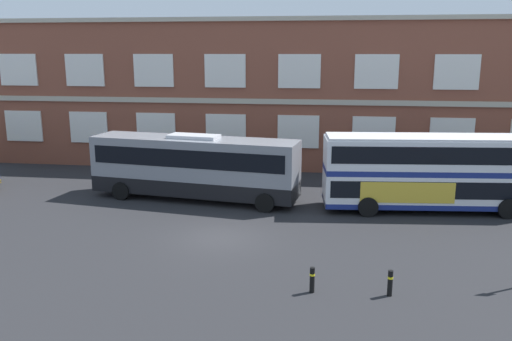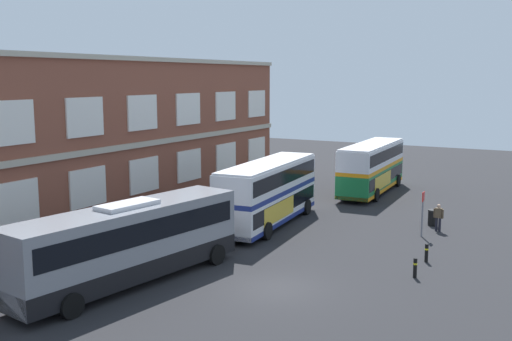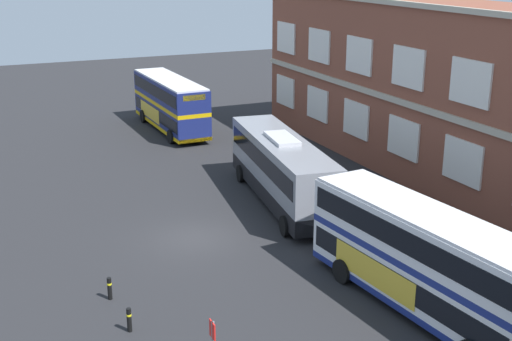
{
  "view_description": "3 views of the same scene",
  "coord_description": "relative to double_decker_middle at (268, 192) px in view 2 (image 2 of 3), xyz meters",
  "views": [
    {
      "loc": [
        4.86,
        -22.61,
        8.44
      ],
      "look_at": [
        1.14,
        3.99,
        2.32
      ],
      "focal_mm": 36.91,
      "sensor_mm": 36.0,
      "label": 1
    },
    {
      "loc": [
        -23.1,
        -11.8,
        9.37
      ],
      "look_at": [
        5.17,
        3.89,
        4.36
      ],
      "focal_mm": 42.23,
      "sensor_mm": 36.0,
      "label": 2
    },
    {
      "loc": [
        29.06,
        -9.74,
        13.31
      ],
      "look_at": [
        0.97,
        2.89,
        3.38
      ],
      "focal_mm": 47.49,
      "sensor_mm": 36.0,
      "label": 3
    }
  ],
  "objects": [
    {
      "name": "ground_plane",
      "position": [
        -10.17,
        -3.76,
        -2.15
      ],
      "size": [
        120.0,
        120.0,
        0.0
      ],
      "primitive_type": "plane",
      "color": "#232326"
    },
    {
      "name": "brick_terminal_building",
      "position": [
        -7.44,
        12.22,
        3.06
      ],
      "size": [
        46.49,
        8.19,
        10.72
      ],
      "color": "brown",
      "rests_on": "ground"
    },
    {
      "name": "double_decker_middle",
      "position": [
        0.0,
        0.0,
        0.0
      ],
      "size": [
        11.19,
        3.63,
        4.07
      ],
      "color": "silver",
      "rests_on": "ground"
    },
    {
      "name": "double_decker_far",
      "position": [
        13.7,
        -2.31,
        0.0
      ],
      "size": [
        11.11,
        3.28,
        4.07
      ],
      "color": "#197038",
      "rests_on": "ground"
    },
    {
      "name": "touring_coach",
      "position": [
        -12.9,
        0.35,
        -0.24
      ],
      "size": [
        12.25,
        4.3,
        3.8
      ],
      "color": "gray",
      "rests_on": "ground"
    },
    {
      "name": "waiting_passenger",
      "position": [
        3.65,
        -9.88,
        -1.22
      ],
      "size": [
        0.28,
        0.64,
        1.7
      ],
      "color": "black",
      "rests_on": "ground"
    },
    {
      "name": "bus_stand_flag",
      "position": [
        1.92,
        -9.31,
        -0.51
      ],
      "size": [
        0.44,
        0.1,
        2.7
      ],
      "color": "slate",
      "rests_on": "ground"
    },
    {
      "name": "station_litter_bin",
      "position": [
        4.94,
        -9.24,
        -1.63
      ],
      "size": [
        0.6,
        0.6,
        1.03
      ],
      "color": "black",
      "rests_on": "ground"
    },
    {
      "name": "safety_bollard_west",
      "position": [
        -5.74,
        -10.87,
        -1.66
      ],
      "size": [
        0.19,
        0.19,
        0.95
      ],
      "color": "black",
      "rests_on": "ground"
    },
    {
      "name": "safety_bollard_east",
      "position": [
        -3.01,
        -10.75,
        -1.66
      ],
      "size": [
        0.19,
        0.19,
        0.95
      ],
      "color": "black",
      "rests_on": "ground"
    }
  ]
}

